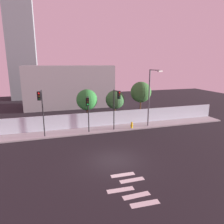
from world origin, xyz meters
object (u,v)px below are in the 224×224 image
at_px(roadside_tree_midright, 141,92).
at_px(street_lamp_curbside, 150,94).
at_px(roadside_tree_midleft, 115,100).
at_px(traffic_light_center, 41,104).
at_px(roadside_tree_leftmost, 87,100).
at_px(fire_hydrant, 132,125).
at_px(traffic_light_left, 117,102).
at_px(traffic_light_right, 88,107).

bearing_deg(roadside_tree_midright, street_lamp_curbside, -93.47).
height_order(roadside_tree_midleft, roadside_tree_midright, roadside_tree_midright).
height_order(traffic_light_center, roadside_tree_leftmost, traffic_light_center).
xyz_separation_m(traffic_light_center, roadside_tree_midright, (13.03, 3.75, 0.22)).
distance_m(traffic_light_center, fire_hydrant, 10.93).
distance_m(roadside_tree_midleft, roadside_tree_midright, 3.85).
relative_size(traffic_light_left, traffic_light_center, 0.95).
bearing_deg(roadside_tree_midright, fire_hydrant, -128.77).
height_order(traffic_light_left, roadside_tree_midleft, traffic_light_left).
distance_m(traffic_light_center, street_lamp_curbside, 12.86).
xyz_separation_m(traffic_light_right, roadside_tree_midleft, (4.37, 3.71, -0.04)).
height_order(traffic_light_left, roadside_tree_leftmost, traffic_light_left).
relative_size(street_lamp_curbside, fire_hydrant, 9.03).
distance_m(traffic_light_right, street_lamp_curbside, 8.01).
xyz_separation_m(roadside_tree_leftmost, roadside_tree_midright, (7.56, 0.00, 0.68)).
relative_size(street_lamp_curbside, roadside_tree_midright, 1.29).
relative_size(street_lamp_curbside, roadside_tree_midleft, 1.58).
xyz_separation_m(traffic_light_left, street_lamp_curbside, (4.61, 0.64, 0.63)).
xyz_separation_m(traffic_light_left, roadside_tree_leftmost, (-2.75, 3.82, -0.29)).
bearing_deg(traffic_light_center, fire_hydrant, 2.67).
bearing_deg(street_lamp_curbside, traffic_light_center, -177.46).
relative_size(traffic_light_right, fire_hydrant, 5.38).
relative_size(traffic_light_right, roadside_tree_leftmost, 0.89).
bearing_deg(fire_hydrant, traffic_light_left, -165.69).
bearing_deg(roadside_tree_leftmost, street_lamp_curbside, -23.34).
bearing_deg(traffic_light_right, traffic_light_center, -179.59).
xyz_separation_m(traffic_light_right, street_lamp_curbside, (7.92, 0.53, 1.07)).
distance_m(traffic_light_left, roadside_tree_midright, 6.15).
height_order(traffic_light_left, street_lamp_curbside, street_lamp_curbside).
bearing_deg(fire_hydrant, traffic_light_right, -175.31).
relative_size(street_lamp_curbside, roadside_tree_leftmost, 1.49).
distance_m(fire_hydrant, roadside_tree_leftmost, 6.56).
distance_m(street_lamp_curbside, roadside_tree_midright, 3.19).
distance_m(traffic_light_left, street_lamp_curbside, 4.70).
relative_size(traffic_light_left, roadside_tree_midright, 0.88).
bearing_deg(roadside_tree_midleft, traffic_light_right, -139.66).
bearing_deg(traffic_light_right, roadside_tree_midright, 24.57).
bearing_deg(traffic_light_left, roadside_tree_leftmost, 125.76).
distance_m(traffic_light_right, roadside_tree_leftmost, 3.76).
xyz_separation_m(traffic_light_left, traffic_light_center, (-8.22, 0.07, 0.17)).
bearing_deg(roadside_tree_midleft, roadside_tree_midright, 0.00).
bearing_deg(traffic_light_left, traffic_light_center, 179.50).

